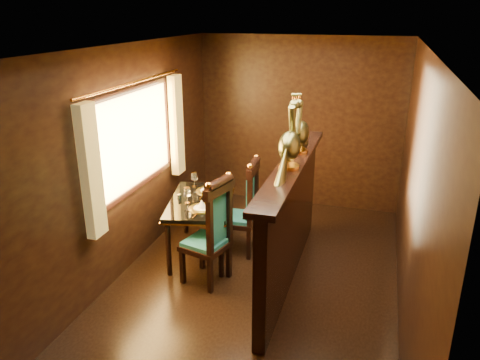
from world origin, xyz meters
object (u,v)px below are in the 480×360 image
(dining_table, at_px, (201,205))
(peacock_left, at_px, (290,133))
(chair_left, at_px, (214,229))
(peacock_right, at_px, (300,122))
(chair_right, at_px, (247,205))

(dining_table, xyz_separation_m, peacock_left, (1.13, -0.47, 1.08))
(chair_left, height_order, peacock_right, peacock_right)
(peacock_right, bearing_deg, peacock_left, -90.00)
(dining_table, bearing_deg, chair_right, 6.11)
(dining_table, height_order, chair_left, chair_left)
(peacock_left, xyz_separation_m, peacock_right, (0.00, 0.57, -0.02))
(chair_right, xyz_separation_m, peacock_left, (0.61, -0.65, 1.08))
(peacock_right, bearing_deg, chair_right, 172.60)
(dining_table, distance_m, peacock_right, 1.55)
(chair_left, height_order, chair_right, chair_left)
(chair_left, bearing_deg, dining_table, 137.21)
(peacock_left, relative_size, peacock_right, 1.05)
(chair_left, relative_size, chair_right, 1.03)
(chair_right, bearing_deg, chair_left, -103.53)
(chair_left, bearing_deg, chair_right, 94.16)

